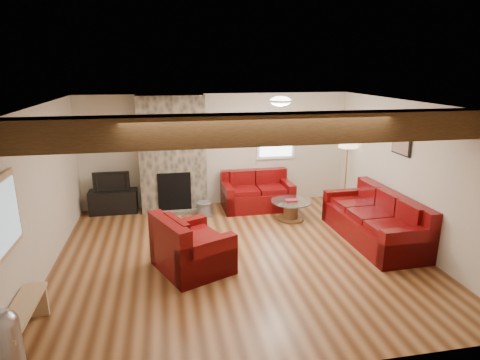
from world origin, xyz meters
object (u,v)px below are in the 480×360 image
(sofa_three, at_px, (373,217))
(tv_cabinet, at_px, (114,202))
(loveseat, at_px, (257,191))
(television, at_px, (112,181))
(floor_lamp, at_px, (348,145))
(armchair_red, at_px, (192,242))
(coffee_table, at_px, (291,210))

(sofa_three, xyz_separation_m, tv_cabinet, (-4.79, 2.37, -0.19))
(loveseat, xyz_separation_m, television, (-3.12, 0.30, 0.31))
(floor_lamp, bearing_deg, tv_cabinet, 174.49)
(armchair_red, xyz_separation_m, floor_lamp, (3.61, 2.35, 0.96))
(sofa_three, distance_m, armchair_red, 3.32)
(loveseat, bearing_deg, tv_cabinet, 173.61)
(sofa_three, distance_m, television, 5.34)
(floor_lamp, bearing_deg, sofa_three, -99.70)
(loveseat, distance_m, floor_lamp, 2.23)
(sofa_three, bearing_deg, armchair_red, -83.58)
(sofa_three, relative_size, loveseat, 1.49)
(armchair_red, relative_size, floor_lamp, 0.67)
(sofa_three, distance_m, floor_lamp, 2.13)
(coffee_table, xyz_separation_m, floor_lamp, (1.47, 0.63, 1.20))
(armchair_red, bearing_deg, television, 3.51)
(tv_cabinet, distance_m, floor_lamp, 5.26)
(sofa_three, height_order, loveseat, sofa_three)
(sofa_three, relative_size, armchair_red, 2.08)
(television, distance_m, floor_lamp, 5.17)
(loveseat, xyz_separation_m, floor_lamp, (1.99, -0.19, 1.00))
(armchair_red, distance_m, floor_lamp, 4.41)
(loveseat, height_order, television, television)
(floor_lamp, bearing_deg, coffee_table, -156.86)
(coffee_table, bearing_deg, television, 162.92)
(coffee_table, height_order, tv_cabinet, tv_cabinet)
(sofa_three, height_order, television, television)
(armchair_red, height_order, tv_cabinet, armchair_red)
(tv_cabinet, height_order, television, television)
(loveseat, relative_size, armchair_red, 1.39)
(loveseat, relative_size, television, 2.03)
(television, bearing_deg, armchair_red, -62.27)
(loveseat, relative_size, floor_lamp, 0.93)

